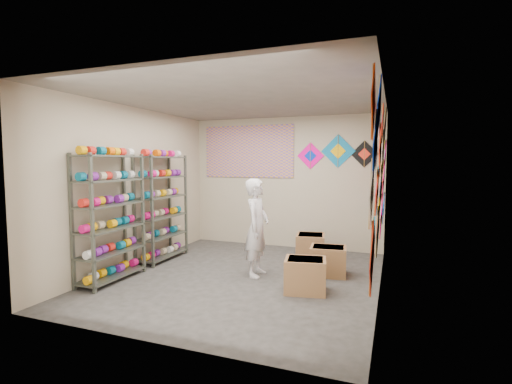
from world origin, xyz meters
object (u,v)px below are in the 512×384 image
at_px(shelf_rack_front, 110,218).
at_px(shopkeeper, 257,227).
at_px(carton_a, 305,275).
at_px(carton_c, 310,247).
at_px(shelf_rack_back, 162,208).
at_px(carton_b, 328,261).

relative_size(shelf_rack_front, shopkeeper, 1.25).
bearing_deg(carton_a, carton_c, 89.31).
height_order(shelf_rack_front, shopkeeper, shelf_rack_front).
height_order(shelf_rack_back, carton_a, shelf_rack_back).
height_order(shelf_rack_front, shelf_rack_back, same).
bearing_deg(carton_c, carton_a, -90.07).
distance_m(carton_b, carton_c, 0.88).
bearing_deg(carton_c, carton_b, -69.48).
xyz_separation_m(carton_a, carton_b, (0.17, 0.87, -0.00)).
distance_m(shelf_rack_front, carton_c, 3.42).
height_order(shelf_rack_front, carton_a, shelf_rack_front).
bearing_deg(shelf_rack_back, shopkeeper, -8.59).
height_order(shelf_rack_back, carton_b, shelf_rack_back).
bearing_deg(shopkeeper, shelf_rack_front, 115.48).
distance_m(shelf_rack_front, carton_a, 2.97).
distance_m(shelf_rack_back, carton_c, 2.79).
xyz_separation_m(carton_a, carton_c, (-0.28, 1.64, 0.01)).
height_order(shopkeeper, carton_b, shopkeeper).
xyz_separation_m(shelf_rack_back, carton_c, (2.55, 0.88, -0.71)).
bearing_deg(carton_c, shelf_rack_front, -149.32).
height_order(carton_a, carton_b, carton_a).
bearing_deg(carton_b, shelf_rack_back, 175.62).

